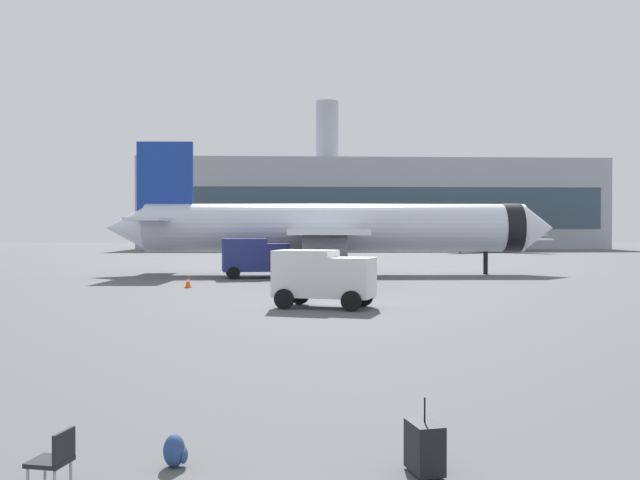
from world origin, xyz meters
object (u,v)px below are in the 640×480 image
object	(u,v)px
safety_cone_near	(188,282)
rolling_suitcase	(425,447)
traveller_backpack	(175,451)
service_truck	(255,256)
airplane_at_gate	(333,228)
cargo_van	(323,276)
safety_cone_mid	(359,269)
airplane_taxiing	(492,238)
gate_chair	(55,458)

from	to	relation	value
safety_cone_near	rolling_suitcase	distance (m)	34.22
traveller_backpack	service_truck	bearing A→B (deg)	90.99
airplane_at_gate	safety_cone_near	xyz separation A→B (m)	(-9.65, -12.71, -3.30)
cargo_van	safety_cone_mid	distance (m)	26.68
airplane_taxiing	safety_cone_mid	bearing A→B (deg)	-116.72
airplane_taxiing	service_truck	xyz separation A→B (m)	(-35.32, -59.86, -0.68)
safety_cone_near	traveller_backpack	bearing A→B (deg)	-82.40
safety_cone_mid	gate_chair	size ratio (longest dim) A/B	0.72
airplane_taxiing	safety_cone_near	size ratio (longest dim) A/B	26.95
traveller_backpack	gate_chair	bearing A→B (deg)	-143.04
airplane_at_gate	cargo_van	size ratio (longest dim) A/B	7.40
rolling_suitcase	traveller_backpack	xyz separation A→B (m)	(-3.61, 0.49, -0.16)
airplane_taxiing	safety_cone_near	xyz separation A→B (m)	(-38.97, -68.47, -1.93)
rolling_suitcase	service_truck	bearing A→B (deg)	95.90
service_truck	safety_cone_mid	bearing A→B (deg)	36.60
safety_cone_near	traveller_backpack	size ratio (longest dim) A/B	1.52
airplane_taxiing	cargo_van	bearing A→B (deg)	-111.39
airplane_taxiing	gate_chair	bearing A→B (deg)	-109.39
cargo_van	rolling_suitcase	distance (m)	21.76
airplane_at_gate	safety_cone_mid	size ratio (longest dim) A/B	57.93
airplane_at_gate	safety_cone_mid	xyz separation A→B (m)	(2.29, 2.05, -3.35)
cargo_van	rolling_suitcase	world-z (taller)	cargo_van
gate_chair	airplane_at_gate	bearing A→B (deg)	81.83
cargo_van	safety_cone_near	xyz separation A→B (m)	(-7.64, 11.54, -1.09)
service_truck	safety_cone_near	distance (m)	9.44
safety_cone_mid	cargo_van	bearing A→B (deg)	-99.28
cargo_van	airplane_taxiing	bearing A→B (deg)	68.61
airplane_taxiing	cargo_van	distance (m)	85.93
service_truck	safety_cone_near	xyz separation A→B (m)	(-3.66, -8.61, -1.25)
airplane_at_gate	gate_chair	xyz separation A→B (m)	(-6.68, -46.55, -3.16)
safety_cone_near	service_truck	bearing A→B (deg)	66.98
cargo_van	traveller_backpack	bearing A→B (deg)	-98.74
service_truck	rolling_suitcase	xyz separation A→B (m)	(4.33, -41.88, -1.22)
service_truck	safety_cone_near	size ratio (longest dim) A/B	6.95
cargo_van	gate_chair	bearing A→B (deg)	-101.83
airplane_at_gate	safety_cone_mid	distance (m)	4.55
cargo_van	traveller_backpack	xyz separation A→B (m)	(-3.27, -21.24, -1.22)
service_truck	traveller_backpack	world-z (taller)	service_truck
cargo_van	gate_chair	distance (m)	22.80
service_truck	safety_cone_near	bearing A→B (deg)	-113.02
rolling_suitcase	traveller_backpack	world-z (taller)	rolling_suitcase
airplane_taxiing	cargo_van	world-z (taller)	airplane_taxiing
service_truck	safety_cone_mid	size ratio (longest dim) A/B	8.22
service_truck	airplane_at_gate	bearing A→B (deg)	34.35
safety_cone_mid	gate_chair	xyz separation A→B (m)	(-8.97, -48.60, 0.19)
traveller_backpack	airplane_taxiing	bearing A→B (deg)	71.13
safety_cone_near	gate_chair	size ratio (longest dim) A/B	0.85
safety_cone_near	gate_chair	bearing A→B (deg)	-84.99
rolling_suitcase	gate_chair	xyz separation A→B (m)	(-5.02, -0.57, 0.11)
gate_chair	service_truck	bearing A→B (deg)	89.07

